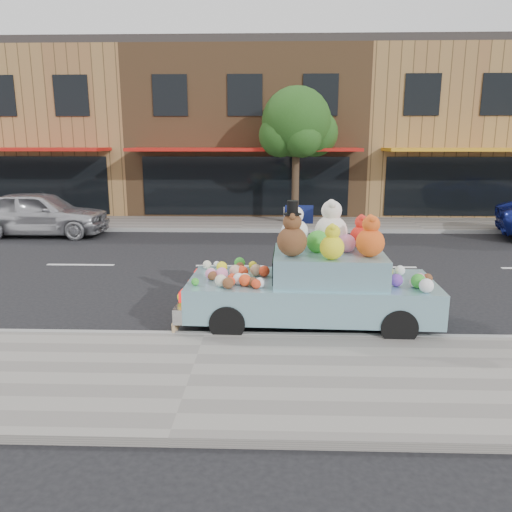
{
  "coord_description": "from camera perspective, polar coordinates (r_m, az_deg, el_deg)",
  "views": [
    {
      "loc": [
        1.1,
        -12.76,
        3.25
      ],
      "look_at": [
        0.83,
        -4.16,
        1.25
      ],
      "focal_mm": 35.0,
      "sensor_mm": 36.0,
      "label": 1
    }
  ],
  "objects": [
    {
      "name": "far_sidewalk",
      "position": [
        19.55,
        -1.43,
        3.7
      ],
      "size": [
        60.0,
        3.0,
        0.12
      ],
      "primitive_type": "cube",
      "color": "gray",
      "rests_on": "ground"
    },
    {
      "name": "storefront_mid",
      "position": [
        24.76,
        -0.75,
        14.01
      ],
      "size": [
        10.0,
        9.8,
        7.3
      ],
      "color": "brown",
      "rests_on": "ground"
    },
    {
      "name": "storefront_right",
      "position": [
        26.29,
        22.21,
        13.02
      ],
      "size": [
        10.0,
        9.8,
        7.3
      ],
      "color": "olive",
      "rests_on": "ground"
    },
    {
      "name": "far_kerb",
      "position": [
        18.08,
        -1.7,
        2.94
      ],
      "size": [
        60.0,
        0.12,
        0.13
      ],
      "primitive_type": "cube",
      "color": "gray",
      "rests_on": "ground"
    },
    {
      "name": "near_sidewalk",
      "position": [
        7.11,
        -7.5,
        -13.68
      ],
      "size": [
        60.0,
        3.0,
        0.12
      ],
      "primitive_type": "cube",
      "color": "gray",
      "rests_on": "ground"
    },
    {
      "name": "art_car",
      "position": [
        8.9,
        6.53,
        -2.93
      ],
      "size": [
        4.54,
        1.91,
        2.28
      ],
      "rotation": [
        0.0,
        0.0,
        -0.03
      ],
      "color": "black",
      "rests_on": "ground"
    },
    {
      "name": "car_silver",
      "position": [
        18.85,
        -23.47,
        4.5
      ],
      "size": [
        4.63,
        1.9,
        1.57
      ],
      "primitive_type": "imported",
      "rotation": [
        0.0,
        0.0,
        1.58
      ],
      "color": "#B3B3B8",
      "rests_on": "ground"
    },
    {
      "name": "near_kerb",
      "position": [
        8.46,
        -5.87,
        -9.1
      ],
      "size": [
        60.0,
        0.12,
        0.13
      ],
      "primitive_type": "cube",
      "color": "gray",
      "rests_on": "ground"
    },
    {
      "name": "street_tree",
      "position": [
        19.34,
        4.71,
        14.37
      ],
      "size": [
        3.0,
        2.7,
        5.22
      ],
      "color": "#38281C",
      "rests_on": "ground"
    },
    {
      "name": "ground",
      "position": [
        13.21,
        -3.02,
        -1.16
      ],
      "size": [
        120.0,
        120.0,
        0.0
      ],
      "primitive_type": "plane",
      "color": "black",
      "rests_on": "ground"
    },
    {
      "name": "storefront_left",
      "position": [
        27.11,
        -22.96,
        12.93
      ],
      "size": [
        10.0,
        9.8,
        7.3
      ],
      "color": "olive",
      "rests_on": "ground"
    }
  ]
}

